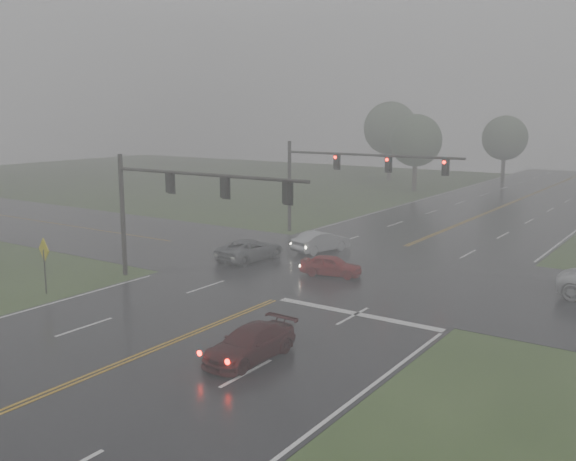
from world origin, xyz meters
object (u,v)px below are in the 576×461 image
Objects in this scene: car_grey at (250,260)px; signal_gantry_near at (172,196)px; signal_gantry_far at (339,170)px; sedan_red at (331,276)px; sedan_silver at (321,252)px; sedan_maroon at (250,359)px.

signal_gantry_near is at bearing 96.39° from car_grey.
signal_gantry_near is 0.90× the size of signal_gantry_far.
sedan_red is 12.98m from signal_gantry_far.
sedan_silver is at bearing -113.59° from car_grey.
car_grey is at bearing -94.30° from signal_gantry_far.
sedan_red is 0.73× the size of car_grey.
signal_gantry_far reaches higher than signal_gantry_near.
sedan_silver is 0.88× the size of car_grey.
sedan_red is at bearing 109.33° from sedan_maroon.
car_grey reaches higher than sedan_maroon.
sedan_red is at bearing 143.08° from sedan_silver.
sedan_silver reaches higher than sedan_red.
signal_gantry_far is at bearing 88.21° from signal_gantry_near.
signal_gantry_near reaches higher than car_grey.
signal_gantry_far is at bearing -55.62° from sedan_silver.
signal_gantry_far is at bearing 14.88° from sedan_red.
signal_gantry_far reaches higher than sedan_red.
car_grey is (-10.25, 13.33, 0.00)m from sedan_maroon.
sedan_maroon is at bearing -67.82° from signal_gantry_far.
signal_gantry_far is at bearing 114.46° from sedan_maroon.
sedan_maroon is 0.34× the size of signal_gantry_near.
sedan_silver reaches higher than sedan_maroon.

